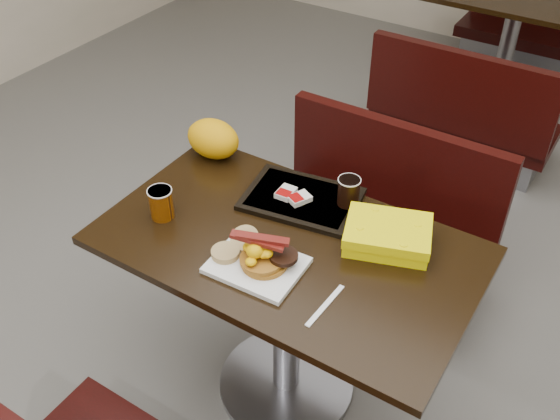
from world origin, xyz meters
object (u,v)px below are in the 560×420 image
Objects in this scene: platter at (257,265)px; hashbrown_sleeve_right at (300,198)px; coffee_cup_far at (349,192)px; knife at (325,306)px; fork at (228,255)px; bench_far_s at (467,101)px; pancake_stack at (264,261)px; bench_near_n at (373,218)px; paper_bag at (213,139)px; hashbrown_sleeve_left at (286,193)px; clamshell at (388,235)px; table_near at (287,321)px; table_far at (506,52)px; coffee_cup_near at (161,203)px; bench_far_n at (535,18)px; tray at (302,199)px.

platter is 3.76× the size of hashbrown_sleeve_right.
knife is at bearing -70.23° from coffee_cup_far.
fork is 1.22× the size of coffee_cup_far.
knife reaches higher than bench_far_s.
pancake_stack is 0.13m from fork.
paper_bag is (-0.50, -0.43, 0.46)m from bench_near_n.
hashbrown_sleeve_left reaches higher than bench_far_s.
table_near is at bearing -167.73° from clamshell.
table_far is 2.78m from coffee_cup_near.
paper_bag is at bearing -106.95° from bench_far_s.
bench_far_n is (0.00, 3.30, -0.02)m from table_near.
table_far reaches higher than bench_far_n.
bench_far_n is 7.17× the size of pancake_stack.
bench_far_s is at bearing 92.71° from coffee_cup_far.
table_far is 16.50× the size of hashbrown_sleeve_left.
table_far is 11.12× the size of coffee_cup_near.
table_far is 8.60× the size of pancake_stack.
paper_bag is (-0.50, 0.41, 0.04)m from pancake_stack.
hashbrown_sleeve_left is (-0.10, 0.33, 0.02)m from platter.
bench_far_s is 3.65× the size of platter.
bench_near_n is 0.83× the size of table_far.
table_far is at bearing 81.18° from coffee_cup_near.
hashbrown_sleeve_left is 0.22m from coffee_cup_far.
paper_bag is (-0.73, 0.45, 0.07)m from knife.
hashbrown_sleeve_right is (-0.05, 0.33, 0.02)m from platter.
bench_near_n is 0.99m from knife.
bench_near_n is at bearing 73.94° from hashbrown_sleeve_left.
paper_bag reaches higher than bench_near_n.
paper_bag is at bearing 123.50° from fork.
paper_bag is (-0.50, -1.63, 0.46)m from bench_far_s.
coffee_cup_near reaches higher than hashbrown_sleeve_left.
tray reaches higher than table_far.
bench_far_n is 8.22× the size of fork.
bench_near_n is 0.95m from fork.
paper_bag reaches higher than fork.
tray is (-0.05, 0.35, 0.00)m from platter.
platter is at bearing -103.50° from coffee_cup_far.
bench_far_s is at bearing 78.19° from coffee_cup_near.
coffee_cup_far is at bearing 53.35° from hashbrown_sleeve_right.
fork is 0.34m from hashbrown_sleeve_right.
table_far is 2.38m from coffee_cup_far.
clamshell is at bearing 44.43° from platter.
platter reaches higher than bench_far_n.
bench_far_s is (0.00, -0.70, -0.02)m from table_far.
coffee_cup_near is at bearing -78.94° from paper_bag.
coffee_cup_near is at bearing -117.41° from bench_near_n.
knife is (0.23, -2.77, 0.38)m from table_far.
bench_near_n is at bearing -90.00° from table_far.
fork is 0.36m from knife.
hashbrown_sleeve_left is 0.06m from hashbrown_sleeve_right.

